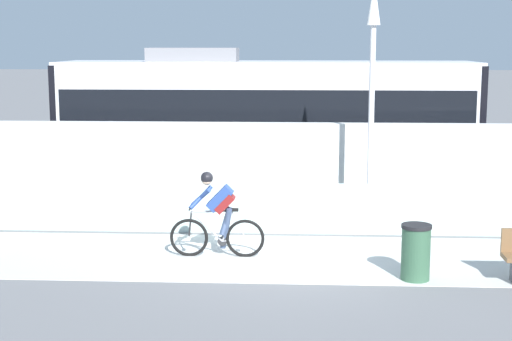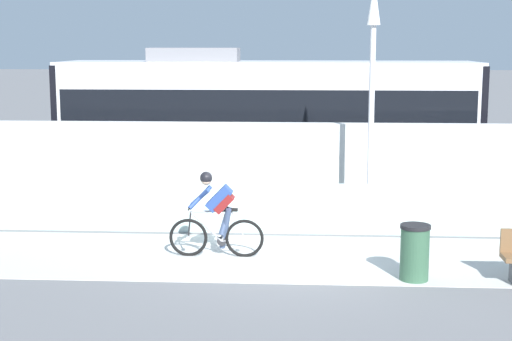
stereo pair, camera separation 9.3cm
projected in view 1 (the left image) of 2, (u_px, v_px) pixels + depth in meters
name	position (u px, v px, depth m)	size (l,w,h in m)	color
ground_plane	(284.00, 258.00, 14.39)	(200.00, 200.00, 0.00)	slate
bike_path_deck	(284.00, 257.00, 14.39)	(32.00, 3.20, 0.01)	beige
glass_parapet	(285.00, 208.00, 16.12)	(32.00, 0.05, 1.08)	#ADC6C1
concrete_barrier_wall	(287.00, 169.00, 17.81)	(32.00, 0.36, 2.14)	silver
tram_rail_near	(288.00, 194.00, 20.43)	(32.00, 0.08, 0.01)	#595654
tram_rail_far	(289.00, 184.00, 21.84)	(32.00, 0.08, 0.01)	#595654
tram	(266.00, 120.00, 20.86)	(11.06, 2.54, 3.81)	silver
cyclist_on_bike	(217.00, 216.00, 14.33)	(1.77, 0.58, 1.61)	black
lamp_post_antenna	(372.00, 75.00, 15.87)	(0.28, 0.28, 5.20)	gray
trash_bin	(416.00, 252.00, 12.96)	(0.51, 0.51, 0.96)	#33593F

